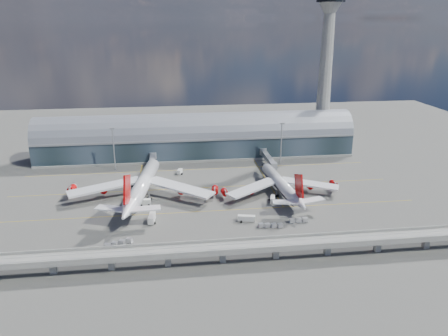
{
  "coord_description": "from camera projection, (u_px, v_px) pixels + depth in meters",
  "views": [
    {
      "loc": [
        -17.62,
        -194.94,
        85.06
      ],
      "look_at": [
        8.93,
        10.0,
        14.0
      ],
      "focal_mm": 35.0,
      "sensor_mm": 36.0,
      "label": 1
    }
  ],
  "objects": [
    {
      "name": "floodlight_mast_left",
      "position": [
        114.0,
        148.0,
        253.69
      ],
      "size": [
        3.0,
        0.7,
        25.7
      ],
      "color": "gray",
      "rests_on": "ground"
    },
    {
      "name": "jet_bridge_left",
      "position": [
        152.0,
        161.0,
        257.32
      ],
      "size": [
        4.4,
        28.0,
        7.25
      ],
      "color": "gray",
      "rests_on": "ground"
    },
    {
      "name": "airliner_left",
      "position": [
        142.0,
        186.0,
        214.93
      ],
      "size": [
        75.35,
        79.27,
        24.18
      ],
      "rotation": [
        0.0,
        0.0,
        -0.15
      ],
      "color": "white",
      "rests_on": "ground"
    },
    {
      "name": "airliner_right",
      "position": [
        281.0,
        185.0,
        220.35
      ],
      "size": [
        61.39,
        64.17,
        20.35
      ],
      "rotation": [
        0.0,
        0.0,
        0.07
      ],
      "color": "white",
      "rests_on": "ground"
    },
    {
      "name": "service_truck_4",
      "position": [
        180.0,
        172.0,
        251.45
      ],
      "size": [
        3.53,
        5.1,
        2.7
      ],
      "rotation": [
        0.0,
        0.0,
        -0.33
      ],
      "color": "silver",
      "rests_on": "ground"
    },
    {
      "name": "floodlight_mast_right",
      "position": [
        281.0,
        142.0,
        265.83
      ],
      "size": [
        3.0,
        0.7,
        25.7
      ],
      "color": "gray",
      "rests_on": "ground"
    },
    {
      "name": "terminal",
      "position": [
        197.0,
        139.0,
        282.06
      ],
      "size": [
        200.0,
        30.0,
        28.0
      ],
      "color": "#1D2B31",
      "rests_on": "ground"
    },
    {
      "name": "cargo_train_0",
      "position": [
        118.0,
        243.0,
        171.95
      ],
      "size": [
        11.37,
        6.28,
        1.93
      ],
      "rotation": [
        0.0,
        0.0,
        1.16
      ],
      "color": "gray",
      "rests_on": "ground"
    },
    {
      "name": "service_truck_3",
      "position": [
        273.0,
        199.0,
        212.84
      ],
      "size": [
        3.63,
        5.98,
        2.71
      ],
      "rotation": [
        0.0,
        0.0,
        -0.28
      ],
      "color": "silver",
      "rests_on": "ground"
    },
    {
      "name": "ground",
      "position": [
        208.0,
        202.0,
        212.61
      ],
      "size": [
        500.0,
        500.0,
        0.0
      ],
      "primitive_type": "plane",
      "color": "#474744",
      "rests_on": "ground"
    },
    {
      "name": "service_truck_0",
      "position": [
        152.0,
        218.0,
        192.06
      ],
      "size": [
        3.42,
        8.0,
        3.22
      ],
      "rotation": [
        0.0,
        0.0,
        -0.11
      ],
      "color": "silver",
      "rests_on": "ground"
    },
    {
      "name": "jet_bridge_right",
      "position": [
        268.0,
        158.0,
        263.9
      ],
      "size": [
        4.4,
        32.0,
        7.25
      ],
      "color": "gray",
      "rests_on": "ground"
    },
    {
      "name": "cargo_train_2",
      "position": [
        299.0,
        220.0,
        191.49
      ],
      "size": [
        8.71,
        2.12,
        1.94
      ],
      "rotation": [
        0.0,
        0.0,
        1.54
      ],
      "color": "gray",
      "rests_on": "ground"
    },
    {
      "name": "service_truck_1",
      "position": [
        145.0,
        202.0,
        209.16
      ],
      "size": [
        5.31,
        2.66,
        3.08
      ],
      "rotation": [
        0.0,
        0.0,
        1.57
      ],
      "color": "silver",
      "rests_on": "ground"
    },
    {
      "name": "cargo_train_1",
      "position": [
        271.0,
        226.0,
        186.86
      ],
      "size": [
        10.98,
        3.41,
        1.81
      ],
      "rotation": [
        0.0,
        0.0,
        1.73
      ],
      "color": "gray",
      "rests_on": "ground"
    },
    {
      "name": "service_truck_5",
      "position": [
        135.0,
        183.0,
        233.58
      ],
      "size": [
        3.97,
        6.0,
        2.71
      ],
      "rotation": [
        0.0,
        0.0,
        0.36
      ],
      "color": "silver",
      "rests_on": "ground"
    },
    {
      "name": "guideway",
      "position": [
        223.0,
        249.0,
        159.31
      ],
      "size": [
        220.0,
        8.5,
        7.2
      ],
      "color": "gray",
      "rests_on": "ground"
    },
    {
      "name": "control_tower",
      "position": [
        325.0,
        72.0,
        283.99
      ],
      "size": [
        19.0,
        19.0,
        103.0
      ],
      "color": "gray",
      "rests_on": "ground"
    },
    {
      "name": "taxi_lines",
      "position": [
        205.0,
        186.0,
        233.34
      ],
      "size": [
        200.0,
        80.12,
        0.01
      ],
      "color": "gold",
      "rests_on": "ground"
    },
    {
      "name": "service_truck_2",
      "position": [
        246.0,
        218.0,
        192.49
      ],
      "size": [
        7.94,
        3.78,
        2.77
      ],
      "rotation": [
        0.0,
        0.0,
        1.36
      ],
      "color": "silver",
      "rests_on": "ground"
    }
  ]
}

